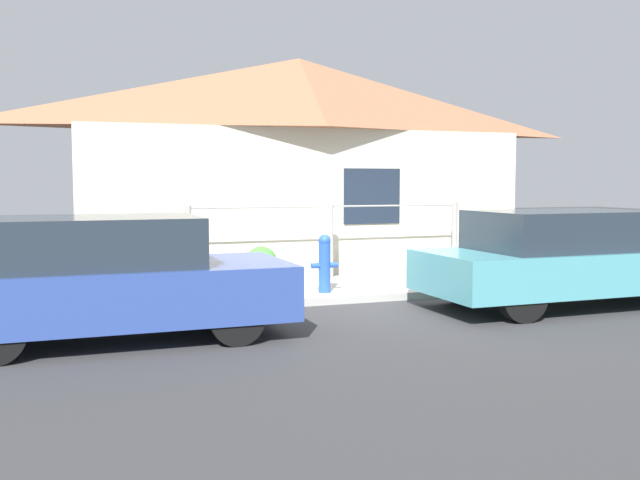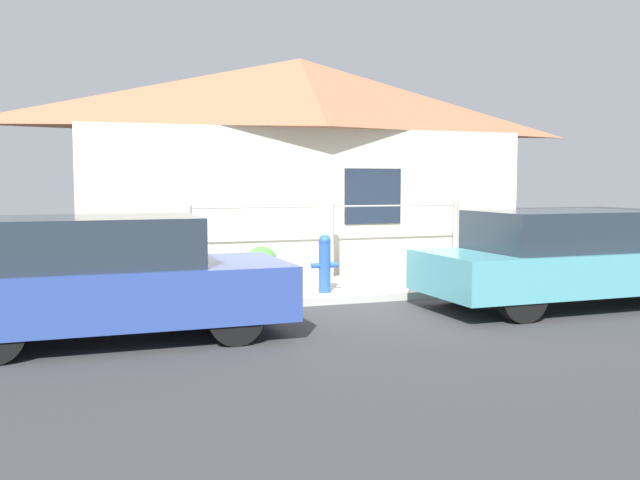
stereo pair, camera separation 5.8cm
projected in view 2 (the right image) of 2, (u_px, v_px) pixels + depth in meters
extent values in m
plane|color=#38383A|center=(379.00, 302.00, 10.29)|extent=(60.00, 60.00, 0.00)
cube|color=#B2AFA8|center=(351.00, 288.00, 11.27)|extent=(24.00, 2.11, 0.11)
cube|color=beige|center=(318.00, 204.00, 12.64)|extent=(8.19, 0.12, 2.68)
cube|color=#1E2838|center=(373.00, 196.00, 12.90)|extent=(1.10, 0.04, 1.00)
pyramid|color=#A36647|center=(300.00, 95.00, 13.45)|extent=(8.59, 2.20, 1.37)
cylinder|color=#999993|center=(189.00, 245.00, 11.27)|extent=(0.10, 0.10, 1.26)
cylinder|color=#999993|center=(331.00, 241.00, 12.07)|extent=(0.10, 0.10, 1.26)
cylinder|color=#999993|center=(455.00, 237.00, 12.87)|extent=(0.10, 0.10, 1.26)
cylinder|color=#999993|center=(331.00, 206.00, 12.02)|extent=(4.80, 0.03, 0.03)
cube|color=#2D4793|center=(115.00, 292.00, 7.85)|extent=(3.81, 1.74, 0.60)
cube|color=#232D38|center=(99.00, 241.00, 7.75)|extent=(2.10, 1.53, 0.53)
cylinder|color=black|center=(208.00, 296.00, 8.96)|extent=(0.60, 0.20, 0.60)
cylinder|color=black|center=(235.00, 317.00, 7.57)|extent=(0.60, 0.20, 0.60)
cylinder|color=black|center=(4.00, 307.00, 8.17)|extent=(0.60, 0.20, 0.60)
cube|color=teal|center=(569.00, 269.00, 9.88)|extent=(4.19, 1.73, 0.55)
cube|color=#232D38|center=(560.00, 230.00, 9.78)|extent=(2.31, 1.51, 0.54)
cylinder|color=black|center=(606.00, 273.00, 11.02)|extent=(0.66, 0.21, 0.66)
cylinder|color=black|center=(460.00, 281.00, 10.13)|extent=(0.66, 0.21, 0.66)
cylinder|color=black|center=(522.00, 296.00, 8.77)|extent=(0.66, 0.21, 0.66)
cylinder|color=blue|center=(325.00, 268.00, 10.45)|extent=(0.17, 0.17, 0.73)
sphere|color=blue|center=(325.00, 241.00, 10.41)|extent=(0.18, 0.18, 0.18)
cylinder|color=blue|center=(317.00, 266.00, 10.40)|extent=(0.16, 0.08, 0.08)
cylinder|color=blue|center=(333.00, 265.00, 10.49)|extent=(0.16, 0.08, 0.08)
cylinder|color=brown|center=(262.00, 280.00, 11.16)|extent=(0.21, 0.21, 0.18)
sphere|color=#4C8E3D|center=(262.00, 262.00, 11.14)|extent=(0.50, 0.50, 0.50)
cylinder|color=brown|center=(82.00, 289.00, 10.16)|extent=(0.22, 0.22, 0.20)
sphere|color=#387F38|center=(82.00, 267.00, 10.13)|extent=(0.56, 0.56, 0.56)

